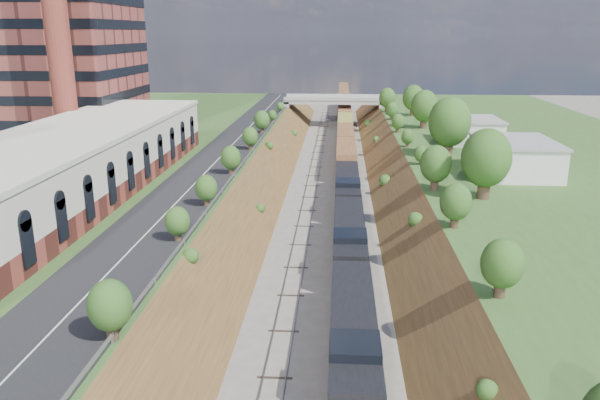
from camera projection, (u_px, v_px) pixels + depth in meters
The scene contains 16 objects.
platform_left at pixel (105, 171), 86.17m from camera, with size 44.00×180.00×5.00m, color #365623.
platform_right at pixel (564, 179), 81.88m from camera, with size 44.00×180.00×5.00m, color #365623.
embankment_left at pixel (253, 190), 85.43m from camera, with size 7.07×180.00×7.07m, color brown.
embankment_right at pixel (405, 193), 84.00m from camera, with size 7.07×180.00×7.07m, color brown.
rail_left_track at pixel (311, 191), 84.86m from camera, with size 1.58×180.00×0.18m, color gray.
rail_right_track at pixel (346, 191), 84.52m from camera, with size 1.58×180.00×0.18m, color gray.
road at pixel (222, 156), 84.33m from camera, with size 8.00×180.00×0.10m, color black.
guardrail at pixel (249, 153), 83.73m from camera, with size 0.10×171.00×0.70m.
commercial_building at pixel (66, 165), 63.09m from camera, with size 14.30×62.30×7.00m.
smokestack at pixel (55, 10), 76.31m from camera, with size 3.20×3.20×40.00m, color brown.
overpass at pixel (334, 106), 142.80m from camera, with size 24.50×8.30×7.40m.
white_building_near at pixel (514, 158), 73.58m from camera, with size 9.00×12.00×4.00m, color silver.
white_building_far at pixel (473, 131), 94.76m from camera, with size 8.00×10.00×3.60m, color silver.
tree_right_large at pixel (486, 159), 61.84m from camera, with size 5.25×5.25×7.61m.
tree_left_crest at pixel (166, 237), 45.19m from camera, with size 2.45×2.45×3.55m.
freight_train at pixel (345, 127), 126.04m from camera, with size 3.12×191.92×4.64m.
Camera 1 is at (1.41, -21.84, 22.27)m, focal length 35.00 mm.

